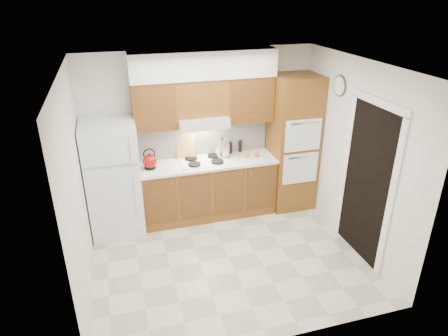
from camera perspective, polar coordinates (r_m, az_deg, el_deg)
name	(u,v)px	position (r m, az deg, el deg)	size (l,w,h in m)	color
floor	(228,257)	(5.66, 0.55, -12.60)	(3.60, 3.60, 0.00)	beige
ceiling	(229,67)	(4.58, 0.69, 14.28)	(3.60, 3.60, 0.00)	white
wall_back	(201,133)	(6.32, -3.31, 4.97)	(3.60, 0.02, 2.60)	silver
wall_left	(76,191)	(4.83, -20.33, -3.09)	(0.02, 3.00, 2.60)	silver
wall_right	(355,157)	(5.72, 18.16, 1.56)	(0.02, 3.00, 2.60)	silver
fridge	(113,179)	(6.02, -15.54, -1.51)	(0.75, 0.72, 1.72)	white
base_cabinets	(208,189)	(6.40, -2.30, -3.07)	(2.11, 0.60, 0.90)	brown
countertop	(208,163)	(6.19, -2.35, 0.75)	(2.13, 0.62, 0.04)	white
backsplash	(203,138)	(6.34, -3.04, 4.27)	(2.11, 0.03, 0.56)	white
oven_cabinet	(292,143)	(6.56, 9.76, 3.52)	(0.70, 0.65, 2.20)	brown
upper_cab_left	(154,106)	(5.89, -9.94, 8.78)	(0.63, 0.33, 0.70)	brown
upper_cab_right	(248,98)	(6.20, 3.46, 9.89)	(0.73, 0.33, 0.70)	brown
range_hood	(202,121)	(6.02, -3.12, 6.72)	(0.75, 0.45, 0.15)	silver
upper_cab_over_hood	(201,97)	(5.98, -3.33, 10.08)	(0.75, 0.33, 0.55)	brown
soffit	(204,64)	(5.88, -2.92, 14.57)	(2.13, 0.36, 0.40)	silver
cooktop	(204,161)	(6.19, -2.85, 0.99)	(0.74, 0.50, 0.01)	white
doorway	(366,184)	(5.56, 19.66, -2.19)	(0.02, 0.90, 2.10)	black
wall_clock	(340,86)	(5.90, 16.21, 11.21)	(0.30, 0.30, 0.02)	#3F3833
kettle	(150,161)	(5.99, -10.56, 0.94)	(0.21, 0.21, 0.21)	maroon
cutting_board	(186,146)	(6.26, -5.46, 3.12)	(0.29, 0.02, 0.38)	#DBC070
stock_pot	(222,147)	(6.31, -0.28, 2.97)	(0.24, 0.24, 0.25)	silver
condiment_a	(229,147)	(6.48, 0.69, 3.02)	(0.05, 0.05, 0.20)	black
condiment_b	(240,146)	(6.53, 2.35, 3.18)	(0.06, 0.06, 0.19)	black
condiment_c	(230,148)	(6.46, 0.90, 2.88)	(0.06, 0.06, 0.18)	black
orange_near	(257,154)	(6.36, 4.69, 1.95)	(0.08, 0.08, 0.08)	orange
orange_far	(247,155)	(6.33, 3.31, 1.84)	(0.07, 0.07, 0.07)	#E6510C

